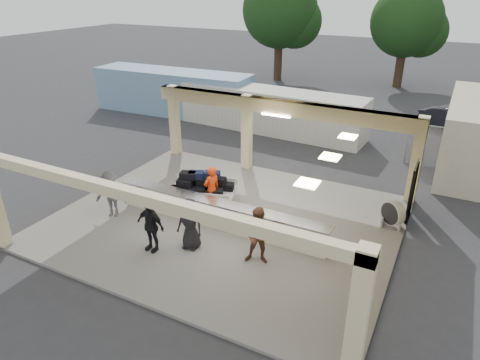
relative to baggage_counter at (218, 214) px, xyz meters
The scene contains 15 objects.
ground 0.77m from the baggage_counter, 90.00° to the left, with size 120.00×120.00×0.00m, color #2C2D2F.
pavilion 1.41m from the baggage_counter, 79.65° to the left, with size 12.01×10.00×3.55m.
baggage_counter is the anchor object (origin of this frame).
luggage_cart 1.72m from the baggage_counter, 143.25° to the left, with size 2.82×2.19×1.45m.
drum_fan 6.16m from the baggage_counter, 26.84° to the left, with size 0.91×0.80×1.01m.
baggage_handler 1.17m from the baggage_counter, 132.67° to the left, with size 0.68×0.37×1.85m, color red.
passenger_a 2.59m from the baggage_counter, 30.57° to the right, with size 0.92×0.40×1.89m, color brown.
passenger_b 2.60m from the baggage_counter, 117.74° to the right, with size 1.06×0.38×1.80m, color black.
passenger_c 4.07m from the baggage_counter, 163.49° to the right, with size 1.15×0.40×1.78m, color #4F4F54.
passenger_d 1.63m from the baggage_counter, 95.27° to the right, with size 0.86×0.35×1.76m, color black.
car_dark 17.22m from the baggage_counter, 66.55° to the left, with size 1.42×4.04×1.35m, color black.
container_white 11.43m from the baggage_counter, 104.50° to the left, with size 11.19×2.24×2.43m, color silver.
container_blue 15.35m from the baggage_counter, 131.23° to the left, with size 10.74×2.58×2.79m, color #6F97B3.
tree_left 26.31m from the baggage_counter, 107.30° to the left, with size 6.60×6.30×9.00m.
tree_mid 27.11m from the baggage_counter, 85.03° to the left, with size 6.00×5.60×8.00m.
Camera 1 is at (6.74, -11.89, 8.09)m, focal length 32.00 mm.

